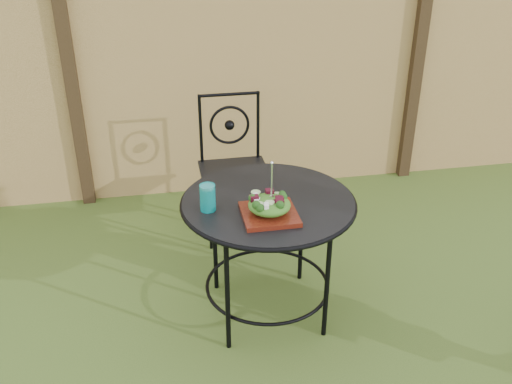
% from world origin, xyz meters
% --- Properties ---
extents(ground, '(60.00, 60.00, 0.00)m').
position_xyz_m(ground, '(0.00, 0.00, 0.00)').
color(ground, '#2E4817').
rests_on(ground, ground).
extents(fence, '(8.00, 0.12, 1.90)m').
position_xyz_m(fence, '(-0.00, 2.19, 0.95)').
color(fence, tan).
rests_on(fence, ground).
extents(patio_table, '(0.92, 0.92, 0.72)m').
position_xyz_m(patio_table, '(-0.20, 0.61, 0.59)').
color(patio_table, black).
rests_on(patio_table, ground).
extents(patio_chair, '(0.46, 0.46, 0.95)m').
position_xyz_m(patio_chair, '(-0.24, 1.56, 0.50)').
color(patio_chair, black).
rests_on(patio_chair, ground).
extents(salad_plate, '(0.27, 0.27, 0.02)m').
position_xyz_m(salad_plate, '(-0.23, 0.44, 0.74)').
color(salad_plate, '#410B09').
rests_on(salad_plate, patio_table).
extents(salad, '(0.21, 0.21, 0.08)m').
position_xyz_m(salad, '(-0.23, 0.44, 0.79)').
color(salad, '#235614').
rests_on(salad, salad_plate).
extents(fork, '(0.01, 0.01, 0.18)m').
position_xyz_m(fork, '(-0.22, 0.44, 0.92)').
color(fork, silver).
rests_on(fork, salad).
extents(drinking_glass, '(0.08, 0.08, 0.14)m').
position_xyz_m(drinking_glass, '(-0.52, 0.56, 0.79)').
color(drinking_glass, '#0C8C8D').
rests_on(drinking_glass, patio_table).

